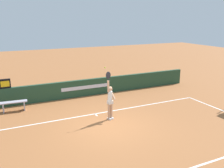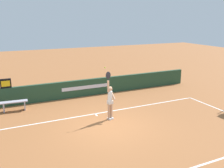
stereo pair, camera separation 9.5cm
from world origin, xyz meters
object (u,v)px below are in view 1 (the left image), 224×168
(tennis_ball, at_px, (105,68))
(courtside_bench_near, at_px, (14,104))
(speed_display, at_px, (5,84))
(tennis_player, at_px, (110,100))

(tennis_ball, bearing_deg, courtside_bench_near, 141.48)
(speed_display, distance_m, tennis_player, 5.90)
(tennis_player, relative_size, courtside_bench_near, 1.73)
(speed_display, height_order, courtside_bench_near, speed_display)
(tennis_player, height_order, tennis_ball, tennis_ball)
(speed_display, xyz_separation_m, courtside_bench_near, (0.28, -0.93, -0.90))
(tennis_ball, distance_m, courtside_bench_near, 5.31)
(speed_display, bearing_deg, tennis_player, -43.04)
(speed_display, relative_size, courtside_bench_near, 0.41)
(tennis_player, relative_size, tennis_ball, 33.95)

